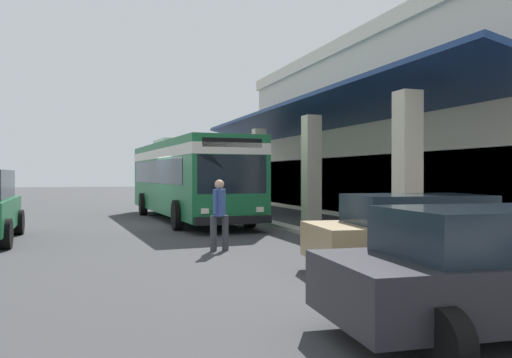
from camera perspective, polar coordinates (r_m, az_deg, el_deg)
name	(u,v)px	position (r m, az deg, el deg)	size (l,w,h in m)	color
ground	(356,218)	(22.03, 11.06, -4.30)	(120.00, 120.00, 0.00)	#38383A
curb_strip	(256,219)	(20.58, -0.05, -4.46)	(27.23, 0.50, 0.12)	#9E998E
plaza_building	(454,130)	(25.36, 21.12, 5.08)	(22.99, 14.64, 7.75)	beige
transit_bus	(187,174)	(21.04, -7.62, 0.53)	(11.34, 3.23, 3.34)	#196638
parked_sedan_tan	(423,232)	(10.25, 18.03, -5.66)	(2.79, 4.59, 1.47)	#9E845B
parked_sedan_charcoal	(508,270)	(6.68, 26.14, -9.01)	(2.66, 4.53, 1.47)	#232328
pedestrian	(219,211)	(12.45, -4.08, -3.52)	(0.58, 0.47, 1.72)	#38383D
potted_palm	(237,196)	(27.89, -2.08, -1.87)	(1.67, 2.03, 2.83)	gray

